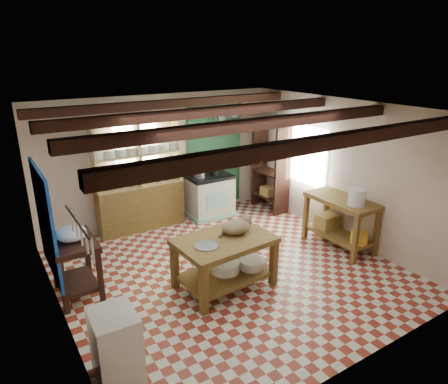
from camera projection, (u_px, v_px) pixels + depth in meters
floor at (228, 271)px, 6.50m from camera, size 5.00×5.00×0.02m
ceiling at (228, 109)px, 5.62m from camera, size 5.00×5.00×0.02m
wall_back at (161, 160)px, 8.05m from camera, size 5.00×0.04×2.60m
wall_front at (361, 267)px, 4.07m from camera, size 5.00×0.04×2.60m
wall_left at (54, 234)px, 4.80m from camera, size 0.04×5.00×2.60m
wall_right at (342, 171)px, 7.32m from camera, size 0.04×5.00×2.60m
ceiling_beams at (228, 118)px, 5.66m from camera, size 5.00×3.80×0.15m
blue_wall_patch at (45, 223)px, 5.60m from camera, size 0.04×1.40×1.60m
green_wall_patch at (215, 154)px, 8.67m from camera, size 1.30×0.04×2.30m
window_back at (136, 143)px, 7.65m from camera, size 0.90×0.02×0.80m
window_right at (304, 154)px, 8.07m from camera, size 0.02×1.30×1.20m
utensil_rail at (78, 233)px, 3.71m from camera, size 0.06×0.90×0.28m
pot_rack at (225, 114)px, 8.03m from camera, size 0.86×0.12×0.36m
shelving_unit at (139, 176)px, 7.69m from camera, size 1.70×0.34×2.20m
tall_rack at (271, 166)px, 8.74m from camera, size 0.40×0.86×2.00m
work_table at (224, 263)px, 5.95m from camera, size 1.45×1.01×0.79m
stove at (210, 196)px, 8.53m from camera, size 0.93×0.64×0.90m
prep_table at (76, 268)px, 5.72m from camera, size 0.61×0.88×0.88m
white_cabinet at (116, 346)px, 4.24m from camera, size 0.47×0.56×0.82m
right_counter at (340, 223)px, 7.17m from camera, size 0.65×1.29×0.93m
cat at (236, 227)px, 5.96m from camera, size 0.52×0.44×0.21m
steel_tray at (206, 246)px, 5.58m from camera, size 0.36×0.36×0.02m
basin_large at (225, 267)px, 6.05m from camera, size 0.47×0.47×0.15m
basin_small at (252, 263)px, 6.16m from camera, size 0.43×0.43×0.14m
kettle_left at (199, 172)px, 8.21m from camera, size 0.22×0.22×0.25m
kettle_right at (214, 170)px, 8.39m from camera, size 0.17×0.17×0.20m
enamel_bowl at (71, 233)px, 5.54m from camera, size 0.43×0.43×0.21m
white_bucket at (357, 197)px, 6.66m from camera, size 0.29×0.29×0.29m
wicker_basket at (327, 221)px, 7.43m from camera, size 0.38×0.30×0.27m
yellow_tub at (359, 238)px, 6.85m from camera, size 0.29×0.29×0.21m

